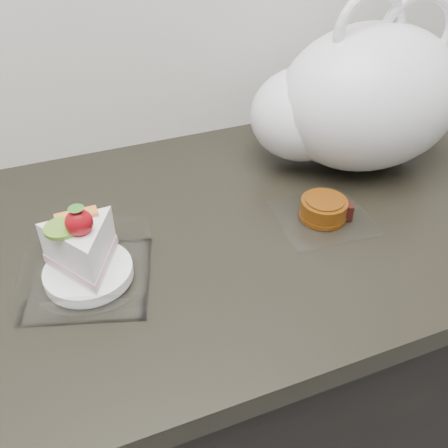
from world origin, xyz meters
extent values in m
cube|color=black|center=(0.00, 1.69, 0.43)|extent=(2.00, 0.60, 0.86)
cube|color=black|center=(0.00, 1.69, 0.88)|extent=(2.04, 0.64, 0.04)
cube|color=white|center=(-0.01, 1.63, 0.90)|extent=(0.21, 0.21, 0.00)
cylinder|color=white|center=(-0.01, 1.63, 0.91)|extent=(0.13, 0.13, 0.02)
ellipsoid|color=#A90B18|center=(-0.01, 1.62, 1.01)|extent=(0.04, 0.03, 0.04)
cone|color=#2D7223|center=(-0.01, 1.62, 1.03)|extent=(0.02, 0.02, 0.01)
cylinder|color=#6CA22F|center=(-0.03, 1.63, 1.00)|extent=(0.05, 0.05, 0.01)
cube|color=orange|center=(-0.01, 1.66, 1.00)|extent=(0.06, 0.02, 0.01)
cube|color=white|center=(0.38, 1.64, 0.90)|extent=(0.16, 0.15, 0.00)
cylinder|color=brown|center=(0.38, 1.64, 0.92)|extent=(0.09, 0.09, 0.03)
cylinder|color=brown|center=(0.38, 1.64, 0.91)|extent=(0.09, 0.09, 0.01)
cylinder|color=brown|center=(0.38, 1.64, 0.94)|extent=(0.07, 0.07, 0.00)
cube|color=black|center=(0.41, 1.62, 0.92)|extent=(0.03, 0.03, 0.03)
ellipsoid|color=white|center=(0.54, 1.78, 1.03)|extent=(0.38, 0.31, 0.26)
ellipsoid|color=white|center=(0.43, 1.81, 1.00)|extent=(0.22, 0.21, 0.17)
torus|color=white|center=(0.52, 1.78, 1.15)|extent=(0.14, 0.03, 0.14)
torus|color=white|center=(0.61, 1.77, 1.14)|extent=(0.13, 0.06, 0.13)
camera|label=1|loc=(-0.02, 1.08, 1.41)|focal=40.00mm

